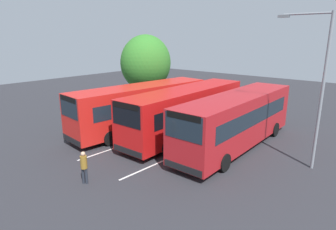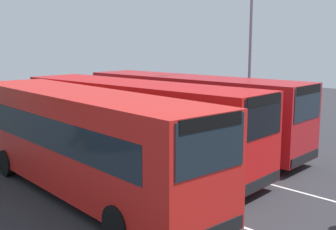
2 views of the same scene
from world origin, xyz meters
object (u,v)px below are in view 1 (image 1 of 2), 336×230
(bus_center_left, at_px, (186,110))
(depot_tree, at_px, (146,63))
(bus_center_right, at_px, (237,119))
(pedestrian, at_px, (84,165))
(bus_far_left, at_px, (141,106))
(street_lamp, at_px, (318,82))

(bus_center_left, bearing_deg, depot_tree, -118.42)
(bus_center_right, xyz_separation_m, pedestrian, (9.15, -3.29, -0.90))
(bus_far_left, bearing_deg, pedestrian, 32.80)
(bus_center_right, relative_size, pedestrian, 6.95)
(bus_center_right, height_order, street_lamp, street_lamp)
(bus_far_left, bearing_deg, bus_center_right, 106.90)
(bus_far_left, distance_m, bus_center_left, 3.57)
(bus_far_left, height_order, depot_tree, depot_tree)
(bus_far_left, distance_m, street_lamp, 12.03)
(bus_center_left, bearing_deg, bus_center_right, 93.61)
(pedestrian, bearing_deg, bus_far_left, -6.58)
(bus_center_right, relative_size, street_lamp, 1.42)
(bus_far_left, height_order, pedestrian, bus_far_left)
(street_lamp, relative_size, depot_tree, 1.14)
(street_lamp, bearing_deg, bus_center_right, -6.44)
(bus_center_left, bearing_deg, pedestrian, 2.57)
(bus_center_left, distance_m, pedestrian, 8.92)
(pedestrian, distance_m, depot_tree, 16.03)
(bus_center_left, relative_size, bus_center_right, 1.00)
(pedestrian, distance_m, street_lamp, 12.39)
(bus_far_left, height_order, bus_center_right, same)
(bus_center_right, xyz_separation_m, street_lamp, (0.20, 4.44, 2.80))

